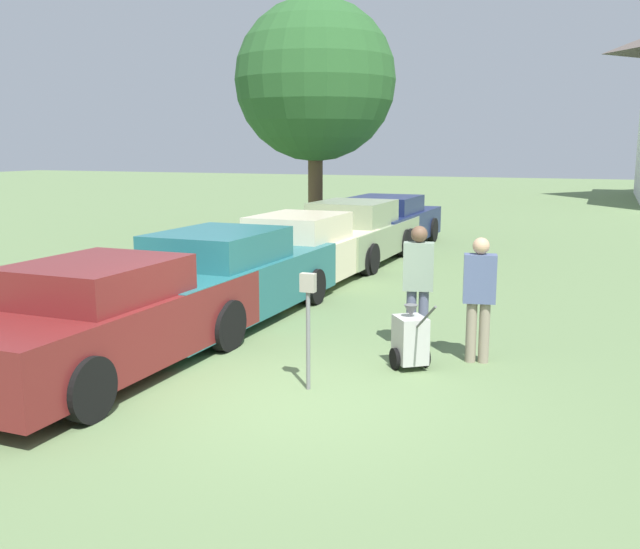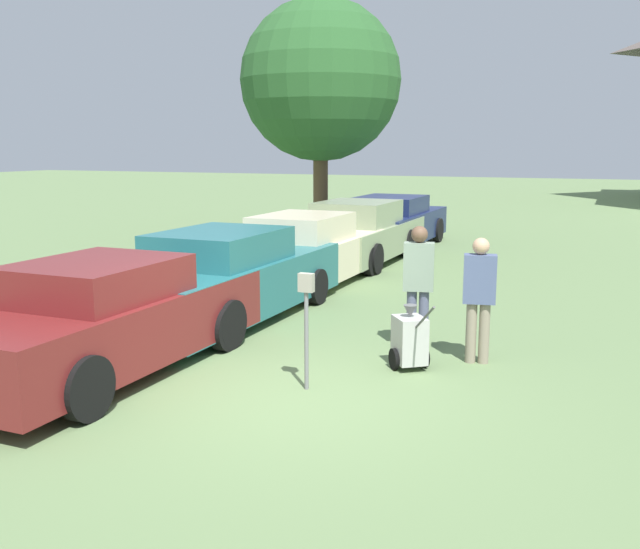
# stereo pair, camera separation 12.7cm
# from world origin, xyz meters

# --- Properties ---
(ground_plane) EXTENTS (120.00, 120.00, 0.00)m
(ground_plane) POSITION_xyz_m (0.00, 0.00, 0.00)
(ground_plane) COLOR #607A4C
(parked_car_maroon) EXTENTS (2.00, 4.76, 1.46)m
(parked_car_maroon) POSITION_xyz_m (-2.54, 0.03, 0.69)
(parked_car_maroon) COLOR maroon
(parked_car_maroon) RESTS_ON ground_plane
(parked_car_teal) EXTENTS (2.04, 5.28, 1.51)m
(parked_car_teal) POSITION_xyz_m (-2.54, 3.02, 0.70)
(parked_car_teal) COLOR #23666B
(parked_car_teal) RESTS_ON ground_plane
(parked_car_cream) EXTENTS (1.96, 5.00, 1.48)m
(parked_car_cream) POSITION_xyz_m (-2.54, 6.25, 0.68)
(parked_car_cream) COLOR beige
(parked_car_cream) RESTS_ON ground_plane
(parked_car_sage) EXTENTS (2.10, 5.11, 1.51)m
(parked_car_sage) POSITION_xyz_m (-2.54, 9.58, 0.70)
(parked_car_sage) COLOR gray
(parked_car_sage) RESTS_ON ground_plane
(parked_car_navy) EXTENTS (2.09, 5.13, 1.46)m
(parked_car_navy) POSITION_xyz_m (-2.54, 12.36, 0.69)
(parked_car_navy) COLOR #19234C
(parked_car_navy) RESTS_ON ground_plane
(parking_meter) EXTENTS (0.18, 0.09, 1.40)m
(parking_meter) POSITION_xyz_m (0.07, 0.37, 0.97)
(parking_meter) COLOR slate
(parking_meter) RESTS_ON ground_plane
(person_worker) EXTENTS (0.46, 0.31, 1.76)m
(person_worker) POSITION_xyz_m (0.84, 2.51, 1.01)
(person_worker) COLOR #515670
(person_worker) RESTS_ON ground_plane
(person_supervisor) EXTENTS (0.45, 0.30, 1.68)m
(person_supervisor) POSITION_xyz_m (1.74, 2.21, 0.95)
(person_supervisor) COLOR gray
(person_supervisor) RESTS_ON ground_plane
(equipment_cart) EXTENTS (0.75, 0.91, 1.00)m
(equipment_cart) POSITION_xyz_m (0.98, 1.62, 0.39)
(equipment_cart) COLOR #B2B2AD
(equipment_cart) RESTS_ON ground_plane
(shade_tree) EXTENTS (4.71, 4.71, 7.10)m
(shade_tree) POSITION_xyz_m (-4.94, 12.83, 4.73)
(shade_tree) COLOR brown
(shade_tree) RESTS_ON ground_plane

